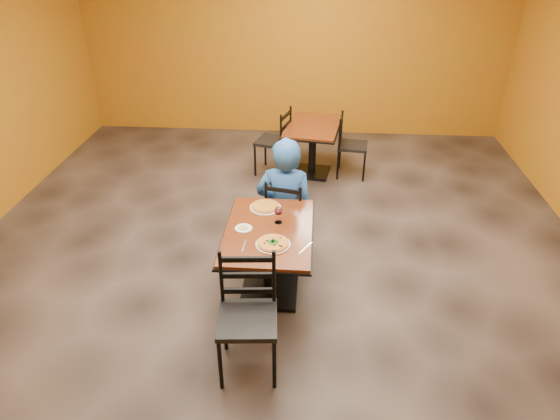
# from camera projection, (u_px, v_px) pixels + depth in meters

# --- Properties ---
(floor) EXTENTS (7.00, 8.00, 0.01)m
(floor) POSITION_uv_depth(u_px,v_px,m) (274.00, 264.00, 5.42)
(floor) COLOR black
(floor) RESTS_ON ground
(wall_back) EXTENTS (7.00, 0.01, 3.00)m
(wall_back) POSITION_uv_depth(u_px,v_px,m) (294.00, 44.00, 8.13)
(wall_back) COLOR #AA5A12
(wall_back) RESTS_ON ground
(table_main) EXTENTS (0.83, 1.23, 0.75)m
(table_main) POSITION_uv_depth(u_px,v_px,m) (269.00, 247.00, 4.71)
(table_main) COLOR #61240F
(table_main) RESTS_ON floor
(table_second) EXTENTS (0.88, 1.18, 0.75)m
(table_second) POSITION_uv_depth(u_px,v_px,m) (313.00, 138.00, 7.10)
(table_second) COLOR #61240F
(table_second) RESTS_ON floor
(chair_main_near) EXTENTS (0.50, 0.50, 1.03)m
(chair_main_near) POSITION_uv_depth(u_px,v_px,m) (247.00, 320.00, 3.90)
(chair_main_near) COLOR black
(chair_main_near) RESTS_ON floor
(chair_main_far) EXTENTS (0.49, 0.49, 0.91)m
(chair_main_far) POSITION_uv_depth(u_px,v_px,m) (287.00, 214.00, 5.45)
(chair_main_far) COLOR black
(chair_main_far) RESTS_ON floor
(chair_second_left) EXTENTS (0.54, 0.54, 0.97)m
(chair_second_left) POSITION_uv_depth(u_px,v_px,m) (273.00, 141.00, 7.17)
(chair_second_left) COLOR black
(chair_second_left) RESTS_ON floor
(chair_second_right) EXTENTS (0.45, 0.45, 0.91)m
(chair_second_right) POSITION_uv_depth(u_px,v_px,m) (353.00, 146.00, 7.11)
(chair_second_right) COLOR black
(chair_second_right) RESTS_ON floor
(diner) EXTENTS (0.68, 0.48, 1.33)m
(diner) POSITION_uv_depth(u_px,v_px,m) (285.00, 196.00, 5.36)
(diner) COLOR navy
(diner) RESTS_ON floor
(plate_main) EXTENTS (0.31, 0.31, 0.01)m
(plate_main) POSITION_uv_depth(u_px,v_px,m) (273.00, 244.00, 4.40)
(plate_main) COLOR white
(plate_main) RESTS_ON table_main
(pizza_main) EXTENTS (0.28, 0.28, 0.02)m
(pizza_main) POSITION_uv_depth(u_px,v_px,m) (273.00, 243.00, 4.39)
(pizza_main) COLOR maroon
(pizza_main) RESTS_ON plate_main
(plate_far) EXTENTS (0.31, 0.31, 0.01)m
(plate_far) POSITION_uv_depth(u_px,v_px,m) (265.00, 207.00, 4.97)
(plate_far) COLOR white
(plate_far) RESTS_ON table_main
(pizza_far) EXTENTS (0.28, 0.28, 0.02)m
(pizza_far) POSITION_uv_depth(u_px,v_px,m) (265.00, 206.00, 4.96)
(pizza_far) COLOR gold
(pizza_far) RESTS_ON plate_far
(side_plate) EXTENTS (0.16, 0.16, 0.01)m
(side_plate) POSITION_uv_depth(u_px,v_px,m) (244.00, 228.00, 4.63)
(side_plate) COLOR white
(side_plate) RESTS_ON table_main
(dip) EXTENTS (0.09, 0.09, 0.01)m
(dip) POSITION_uv_depth(u_px,v_px,m) (244.00, 227.00, 4.62)
(dip) COLOR tan
(dip) RESTS_ON side_plate
(wine_glass) EXTENTS (0.08, 0.08, 0.18)m
(wine_glass) POSITION_uv_depth(u_px,v_px,m) (278.00, 214.00, 4.68)
(wine_glass) COLOR white
(wine_glass) RESTS_ON table_main
(fork) EXTENTS (0.03, 0.19, 0.00)m
(fork) POSITION_uv_depth(u_px,v_px,m) (244.00, 246.00, 4.38)
(fork) COLOR silver
(fork) RESTS_ON table_main
(knife) EXTENTS (0.12, 0.19, 0.00)m
(knife) POSITION_uv_depth(u_px,v_px,m) (305.00, 248.00, 4.35)
(knife) COLOR silver
(knife) RESTS_ON table_main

